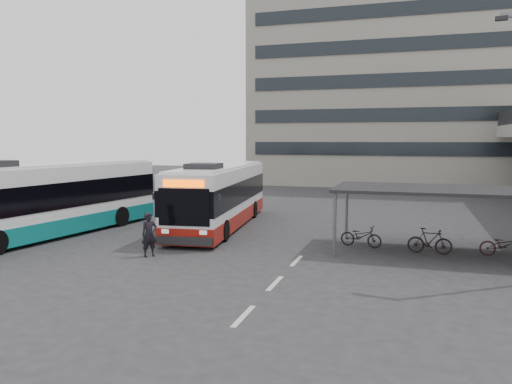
% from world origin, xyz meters
% --- Properties ---
extents(ground, '(120.00, 120.00, 0.00)m').
position_xyz_m(ground, '(0.00, 0.00, 0.00)').
color(ground, '#28282B').
rests_on(ground, ground).
extents(bike_shelter, '(10.00, 4.00, 2.54)m').
position_xyz_m(bike_shelter, '(8.45, 3.00, 1.64)').
color(bike_shelter, '#595B60').
rests_on(bike_shelter, ground).
extents(office_block, '(30.00, 15.00, 25.00)m').
position_xyz_m(office_block, '(6.00, 36.00, 12.50)').
color(office_block, gray).
rests_on(office_block, ground).
extents(road_markings, '(0.15, 7.60, 0.01)m').
position_xyz_m(road_markings, '(2.50, -3.00, 0.01)').
color(road_markings, beige).
rests_on(road_markings, ground).
extents(bus_main, '(3.78, 11.54, 3.35)m').
position_xyz_m(bus_main, '(-2.83, 5.98, 1.56)').
color(bus_main, white).
rests_on(bus_main, ground).
extents(bus_teal, '(4.14, 12.32, 3.57)m').
position_xyz_m(bus_teal, '(-9.37, 1.35, 1.66)').
color(bus_teal, white).
rests_on(bus_teal, ground).
extents(pedestrian, '(0.70, 0.73, 1.68)m').
position_xyz_m(pedestrian, '(-2.96, -0.98, 0.84)').
color(pedestrian, black).
rests_on(pedestrian, ground).
extents(sign_totem_north, '(0.50, 0.27, 2.33)m').
position_xyz_m(sign_totem_north, '(-13.36, 10.33, 1.21)').
color(sign_totem_north, '#9F091E').
rests_on(sign_totem_north, ground).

